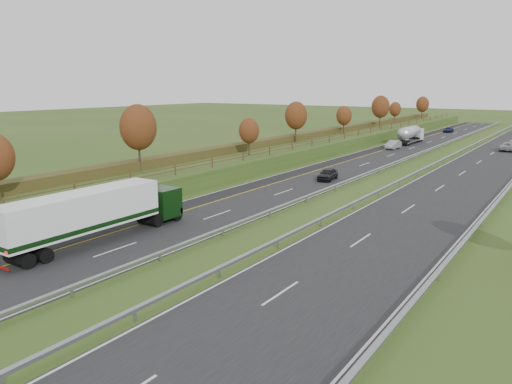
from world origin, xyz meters
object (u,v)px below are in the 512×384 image
(car_silver_mid, at_px, (393,145))
(road_tanker, at_px, (410,134))
(car_dark_near, at_px, (328,174))
(car_oncoming, at_px, (508,146))
(car_small_far, at_px, (449,130))
(box_lorry, at_px, (95,213))

(car_silver_mid, bearing_deg, road_tanker, 91.73)
(car_dark_near, distance_m, car_oncoming, 46.53)
(car_small_far, distance_m, car_oncoming, 36.65)
(box_lorry, distance_m, road_tanker, 79.12)
(road_tanker, height_order, car_silver_mid, road_tanker)
(road_tanker, relative_size, car_silver_mid, 2.28)
(road_tanker, bearing_deg, car_dark_near, -85.51)
(car_dark_near, bearing_deg, road_tanker, 86.51)
(car_silver_mid, xyz_separation_m, car_oncoming, (18.29, 8.97, -0.02))
(car_dark_near, xyz_separation_m, car_oncoming, (14.86, 44.09, 0.05))
(box_lorry, height_order, road_tanker, box_lorry)
(car_dark_near, bearing_deg, car_silver_mid, 87.59)
(road_tanker, relative_size, car_small_far, 2.55)
(box_lorry, height_order, car_small_far, box_lorry)
(car_small_far, bearing_deg, car_silver_mid, -89.31)
(car_small_far, relative_size, car_oncoming, 0.78)
(box_lorry, distance_m, car_oncoming, 79.20)
(road_tanker, height_order, car_oncoming, road_tanker)
(car_dark_near, relative_size, car_small_far, 0.99)
(box_lorry, bearing_deg, car_small_far, 89.69)
(car_silver_mid, relative_size, car_oncoming, 0.86)
(road_tanker, bearing_deg, box_lorry, -89.93)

